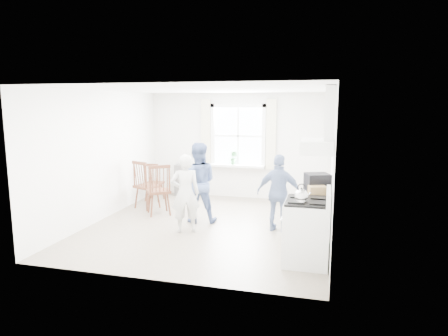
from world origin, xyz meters
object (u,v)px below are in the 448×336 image
person_mid (198,183)px  person_right (279,193)px  windsor_chair_c (159,184)px  low_cabinet (313,220)px  stereo_stack (317,183)px  windsor_chair_a (152,178)px  person_left (185,194)px  gas_stove (307,231)px  windsor_chair_b (143,180)px

person_mid → person_right: person_mid is taller
windsor_chair_c → person_mid: 0.95m
windsor_chair_c → person_right: person_right is taller
low_cabinet → person_right: bearing=133.6°
stereo_stack → person_mid: 2.48m
stereo_stack → windsor_chair_a: stereo_stack is taller
person_left → person_right: 1.72m
windsor_chair_a → windsor_chair_c: size_ratio=0.85×
windsor_chair_a → person_mid: 2.09m
gas_stove → person_mid: bearing=144.9°
gas_stove → person_mid: 2.72m
gas_stove → windsor_chair_c: 3.60m
low_cabinet → person_right: size_ratio=0.63×
windsor_chair_c → person_right: (2.55, -0.38, 0.05)m
low_cabinet → windsor_chair_c: 3.38m
low_cabinet → person_left: bearing=175.5°
low_cabinet → windsor_chair_c: windsor_chair_c is taller
windsor_chair_b → person_right: bearing=-14.0°
gas_stove → person_mid: (-2.21, 1.55, 0.31)m
windsor_chair_a → windsor_chair_c: (0.68, -1.12, 0.10)m
windsor_chair_c → person_left: (0.90, -0.88, 0.05)m
windsor_chair_a → windsor_chair_b: bearing=-81.6°
person_left → person_right: size_ratio=1.01×
gas_stove → windsor_chair_a: gas_stove is taller
stereo_stack → person_left: (-2.33, 0.16, -0.34)m
stereo_stack → windsor_chair_b: 4.09m
stereo_stack → person_left: size_ratio=0.31×
gas_stove → low_cabinet: bearing=84.3°
person_mid → low_cabinet: bearing=143.5°
low_cabinet → person_left: size_ratio=0.62×
low_cabinet → windsor_chair_c: bearing=161.6°
gas_stove → stereo_stack: size_ratio=2.46×
low_cabinet → stereo_stack: stereo_stack is taller
windsor_chair_c → person_right: bearing=-8.5°
stereo_stack → person_left: person_left is taller
windsor_chair_c → person_mid: (0.91, -0.21, 0.13)m
person_mid → windsor_chair_c: bearing=-29.0°
windsor_chair_c → windsor_chair_a: bearing=121.3°
windsor_chair_a → stereo_stack: bearing=-28.9°
person_mid → windsor_chair_a: bearing=-55.9°
gas_stove → person_left: bearing=158.4°
person_right → stereo_stack: bearing=141.6°
low_cabinet → person_right: person_right is taller
low_cabinet → person_right: (-0.65, 0.68, 0.27)m
person_left → person_right: (1.65, 0.50, -0.01)m
windsor_chair_b → person_left: person_left is taller
stereo_stack → person_right: (-0.69, 0.66, -0.35)m
stereo_stack → gas_stove: bearing=-98.4°
windsor_chair_b → windsor_chair_c: bearing=-34.6°
windsor_chair_b → person_left: (1.48, -1.28, 0.05)m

